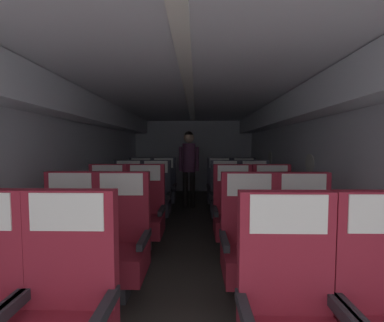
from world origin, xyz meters
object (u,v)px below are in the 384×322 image
Objects in this scene: seat_d_left_window at (127,198)px; seat_b_left_aisle at (119,245)px; flight_attendant at (189,161)px; seat_b_right_aisle at (306,247)px; seat_d_left_aisle at (155,199)px; seat_d_right_aisle at (255,199)px; seat_a_left_aisle at (61,319)px; seat_d_right_window at (225,199)px; seat_c_right_window at (234,215)px; seat_b_left_window at (67,244)px; seat_c_left_aisle at (144,214)px; seat_c_right_aisle at (273,215)px; seat_e_left_aisle at (163,189)px; seat_c_left_window at (106,214)px; seat_e_left_window at (140,189)px; seat_e_right_aisle at (244,189)px; seat_e_right_window at (219,189)px; seat_b_right_window at (250,246)px.

seat_b_left_aisle is at bearing -76.24° from seat_d_left_window.
seat_b_left_aisle is 3.27m from flight_attendant.
flight_attendant is (-1.11, 3.20, 0.56)m from seat_b_right_aisle.
seat_d_left_aisle is 1.63m from seat_d_right_aisle.
seat_d_right_window is (1.15, 2.84, 0.00)m from seat_a_left_aisle.
seat_c_right_window is 1.00× the size of seat_d_left_window.
seat_b_left_window and seat_c_left_aisle have the same top height.
seat_c_left_aisle is (0.01, 0.96, 0.00)m from seat_b_left_aisle.
seat_b_left_aisle and seat_c_right_window have the same top height.
seat_b_right_aisle is 1.00× the size of seat_c_right_aisle.
seat_b_left_window is 1.00× the size of seat_e_left_aisle.
seat_c_left_window is 1.00× the size of seat_d_left_window.
seat_e_left_window is at bearing 116.17° from seat_d_left_aisle.
seat_b_left_window is 1.00× the size of seat_d_left_window.
seat_c_left_window is 2.85m from seat_e_right_aisle.
seat_c_right_window and seat_e_right_window have the same top height.
seat_a_left_aisle is 1.00× the size of seat_c_left_aisle.
seat_b_right_aisle is 1.00× the size of seat_e_left_aisle.
seat_b_left_aisle and seat_e_right_window have the same top height.
seat_b_right_window and seat_e_right_aisle have the same top height.
seat_e_left_aisle is at bearing 90.44° from seat_c_left_aisle.
seat_d_left_window is at bearing 155.70° from seat_c_right_aisle.
seat_d_right_window is (0.01, 1.91, 0.00)m from seat_b_right_window.
seat_b_right_aisle is at bearing -31.20° from seat_c_left_aisle.
seat_c_left_window is at bearing 149.21° from seat_b_right_window.
seat_b_left_window is 3.55m from seat_e_right_aisle.
seat_d_right_aisle is (1.63, 1.89, 0.00)m from seat_b_left_aisle.
seat_e_left_window is (-1.61, 1.90, 0.00)m from seat_c_right_window.
seat_d_left_window is at bearing 148.99° from seat_c_right_window.
flight_attendant reaches higher than seat_e_left_window.
seat_d_left_aisle is 0.66× the size of flight_attendant.
seat_d_right_window is (1.62, -0.01, 0.00)m from seat_d_left_window.
seat_d_right_window is (1.15, 0.01, 0.00)m from seat_d_left_aisle.
seat_d_left_window is at bearing 177.86° from seat_d_left_aisle.
seat_c_left_aisle is at bearing 139.21° from seat_b_right_window.
seat_a_left_aisle is at bearing -140.87° from seat_b_right_window.
seat_c_left_window is at bearing -155.92° from seat_d_right_aisle.
seat_b_right_aisle is 0.66× the size of flight_attendant.
seat_b_left_window and seat_c_right_aisle have the same top height.
seat_c_right_aisle is 1.00× the size of seat_e_left_window.
seat_b_right_window is 3.30m from flight_attendant.
seat_b_right_aisle is at bearing -76.09° from seat_d_right_window.
seat_e_left_aisle is at bearing 140.58° from seat_d_right_window.
seat_b_right_window is 1.09m from seat_c_right_aisle.
seat_b_left_window and seat_e_left_aisle have the same top height.
seat_c_left_window and seat_e_left_aisle have the same top height.
seat_b_right_aisle is at bearing -90.94° from seat_c_right_aisle.
seat_a_left_aisle is 4.19m from flight_attendant.
seat_e_right_aisle is at bearing 162.63° from flight_attendant.
seat_c_right_window is 1.00× the size of seat_e_right_window.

